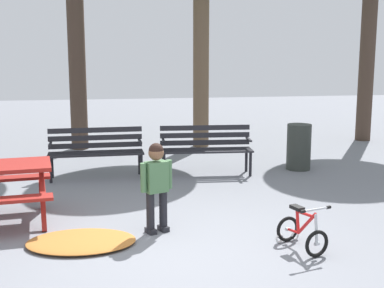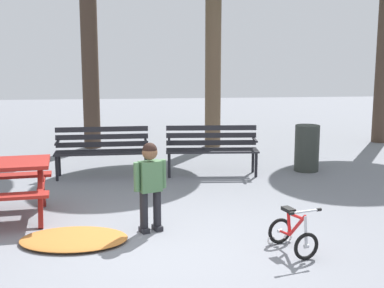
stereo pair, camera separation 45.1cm
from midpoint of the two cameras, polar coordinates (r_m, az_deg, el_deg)
name	(u,v)px [view 2 (the right image)]	position (r m, az deg, el deg)	size (l,w,h in m)	color
ground	(161,254)	(5.91, -1.11, -11.70)	(36.00, 36.00, 0.00)	slate
park_bench_far_left	(102,147)	(9.32, -8.19, -0.36)	(1.61, 0.50, 0.85)	#232328
park_bench_left	(212,146)	(9.40, 3.50, -0.18)	(1.63, 0.56, 0.85)	#232328
child_standing	(150,180)	(6.43, -2.48, -3.82)	(0.39, 0.25, 1.10)	black
kids_bicycle	(292,234)	(6.07, 12.78, -9.34)	(0.49, 0.62, 0.54)	black
leaf_pile	(74,239)	(6.36, -10.47, -9.93)	(1.24, 0.87, 0.07)	#B26B2D
trash_bin	(307,148)	(9.92, 13.42, -0.44)	(0.44, 0.44, 0.83)	#2D332D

